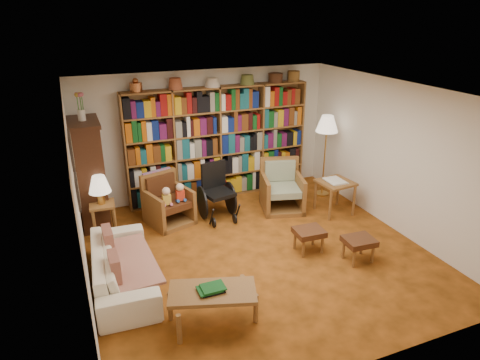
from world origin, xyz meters
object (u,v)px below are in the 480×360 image
sofa (123,266)px  side_table_lamp (103,212)px  floor_lamp (327,127)px  side_table_papers (335,186)px  armchair_leather (168,202)px  armchair_sage (280,190)px  coffee_table (212,294)px  wheelchair (216,193)px  footstool_a (309,233)px  footstool_b (359,242)px

sofa → side_table_lamp: size_ratio=3.33×
floor_lamp → side_table_papers: (-0.25, -0.80, -0.89)m
armchair_leather → side_table_papers: armchair_leather is taller
side_table_lamp → armchair_sage: size_ratio=0.62×
armchair_leather → coffee_table: armchair_leather is taller
wheelchair → sofa: bearing=-141.5°
sofa → armchair_leather: bearing=-28.5°
armchair_leather → sofa: bearing=-121.6°
floor_lamp → footstool_a: size_ratio=3.54×
armchair_sage → footstool_a: armchair_sage is taller
side_table_lamp → wheelchair: wheelchair is taller
armchair_sage → footstool_a: 1.63m
armchair_leather → armchair_sage: 2.12m
side_table_lamp → floor_lamp: bearing=1.3°
side_table_lamp → coffee_table: (0.99, -2.69, -0.04)m
floor_lamp → side_table_papers: floor_lamp is taller
armchair_leather → footstool_b: 3.33m
footstool_b → wheelchair: bearing=123.5°
floor_lamp → footstool_b: floor_lamp is taller
side_table_lamp → footstool_a: (2.90, -1.72, -0.12)m
side_table_lamp → footstool_b: (3.45, -2.24, -0.12)m
floor_lamp → sofa: bearing=-159.0°
side_table_papers → wheelchair: bearing=161.8°
footstool_a → coffee_table: coffee_table is taller
side_table_lamp → side_table_papers: bearing=-9.8°
floor_lamp → side_table_papers: 1.22m
armchair_sage → floor_lamp: (1.09, 0.22, 1.06)m
side_table_lamp → armchair_sage: (3.21, -0.12, -0.08)m
armchair_leather → side_table_papers: (2.94, -0.83, 0.16)m
floor_lamp → footstool_b: (-0.85, -2.34, -1.11)m
armchair_leather → armchair_sage: size_ratio=0.97×
armchair_sage → floor_lamp: size_ratio=0.58×
footstool_a → floor_lamp: bearing=52.4°
footstool_a → coffee_table: (-1.91, -0.97, 0.08)m
armchair_sage → footstool_a: size_ratio=2.05×
armchair_leather → wheelchair: bearing=-9.7°
floor_lamp → footstool_a: (-1.40, -1.82, -1.11)m
side_table_lamp → footstool_a: bearing=-30.6°
armchair_sage → side_table_papers: armchair_sage is taller
armchair_sage → floor_lamp: floor_lamp is taller
footstool_a → coffee_table: bearing=-153.0°
side_table_papers → footstool_a: side_table_papers is taller
armchair_sage → coffee_table: size_ratio=0.83×
footstool_b → footstool_a: bearing=136.6°
sofa → wheelchair: wheelchair is taller
coffee_table → wheelchair: bearing=69.8°
footstool_b → coffee_table: coffee_table is taller
armchair_sage → armchair_leather: bearing=173.3°
sofa → footstool_a: size_ratio=4.21×
side_table_lamp → side_table_papers: (4.05, -0.70, 0.09)m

